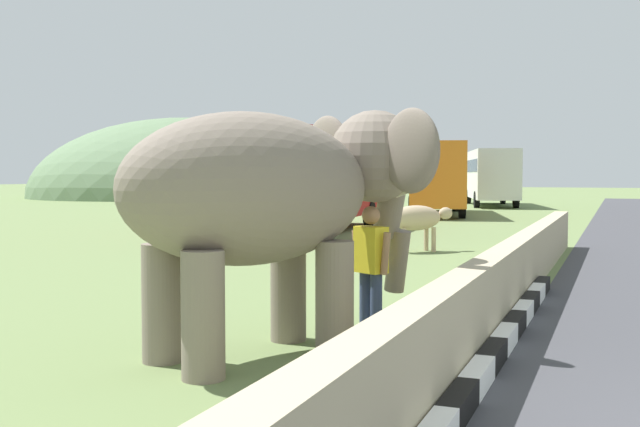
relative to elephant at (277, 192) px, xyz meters
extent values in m
cube|color=black|center=(-1.57, -2.40, -1.73)|extent=(0.90, 0.20, 0.24)
cube|color=white|center=(-0.67, -2.40, -1.73)|extent=(0.90, 0.20, 0.24)
cube|color=black|center=(0.23, -2.40, -1.73)|extent=(0.90, 0.20, 0.24)
cube|color=white|center=(1.13, -2.40, -1.73)|extent=(0.90, 0.20, 0.24)
cube|color=black|center=(2.03, -2.40, -1.73)|extent=(0.90, 0.20, 0.24)
cube|color=white|center=(2.93, -2.40, -1.73)|extent=(0.90, 0.20, 0.24)
cube|color=black|center=(3.83, -2.40, -1.73)|extent=(0.90, 0.20, 0.24)
cube|color=white|center=(4.73, -2.40, -1.73)|extent=(0.90, 0.20, 0.24)
cube|color=black|center=(5.63, -2.40, -1.73)|extent=(0.90, 0.20, 0.24)
cube|color=tan|center=(0.33, -2.10, -1.35)|extent=(28.00, 0.36, 1.00)
cylinder|color=gray|center=(0.64, 0.15, -1.20)|extent=(0.44, 0.44, 1.30)
cylinder|color=gray|center=(0.19, -0.63, -1.20)|extent=(0.44, 0.44, 1.30)
cylinder|color=gray|center=(-0.83, 1.00, -1.20)|extent=(0.44, 0.44, 1.30)
cylinder|color=gray|center=(-1.28, 0.22, -1.20)|extent=(0.44, 0.44, 1.30)
ellipsoid|color=gray|center=(-0.32, 0.18, 0.04)|extent=(3.48, 2.94, 1.70)
sphere|color=gray|center=(1.30, -0.75, 0.42)|extent=(1.16, 1.16, 1.16)
ellipsoid|color=#D84C8C|center=(1.55, -0.90, 0.57)|extent=(0.63, 0.73, 0.44)
ellipsoid|color=gray|center=(1.57, 0.00, 0.47)|extent=(0.66, 0.90, 1.00)
ellipsoid|color=gray|center=(0.79, -1.35, 0.47)|extent=(0.66, 0.90, 1.00)
cylinder|color=gray|center=(1.55, -0.90, -0.13)|extent=(0.57, 0.65, 1.00)
cylinder|color=gray|center=(1.65, -0.95, -0.93)|extent=(0.42, 0.46, 0.83)
cone|color=beige|center=(1.64, -0.63, -0.03)|extent=(0.40, 0.56, 0.22)
cone|color=beige|center=(1.36, -1.11, -0.03)|extent=(0.40, 0.56, 0.22)
cylinder|color=navy|center=(1.24, -0.66, -1.44)|extent=(0.15, 0.15, 0.82)
cylinder|color=navy|center=(1.14, -0.83, -1.44)|extent=(0.15, 0.15, 0.82)
cube|color=yellow|center=(1.19, -0.74, -0.74)|extent=(0.40, 0.47, 0.58)
cylinder|color=#9E7251|center=(1.31, -0.52, -0.77)|extent=(0.16, 0.19, 0.53)
cylinder|color=#9E7251|center=(1.06, -0.97, -0.77)|extent=(0.15, 0.17, 0.53)
sphere|color=#9E7251|center=(1.19, -0.74, -0.31)|extent=(0.23, 0.23, 0.23)
cube|color=#B21E1E|center=(17.18, 6.41, 0.15)|extent=(9.68, 3.20, 3.00)
cube|color=#3F5160|center=(17.18, 6.41, 0.69)|extent=(8.92, 3.19, 0.76)
cylinder|color=black|center=(20.13, 7.78, -1.35)|extent=(1.02, 0.37, 1.00)
cylinder|color=black|center=(20.30, 5.49, -1.35)|extent=(1.02, 0.37, 1.00)
cylinder|color=black|center=(14.06, 7.33, -1.35)|extent=(1.02, 0.37, 1.00)
cylinder|color=black|center=(14.23, 5.04, -1.35)|extent=(1.02, 0.37, 1.00)
cube|color=orange|center=(29.51, 5.01, 0.15)|extent=(10.16, 4.88, 3.00)
cube|color=#3F5160|center=(29.51, 5.01, 0.69)|extent=(9.41, 4.72, 0.76)
cylinder|color=black|center=(32.27, 6.91, -1.35)|extent=(1.04, 0.54, 1.00)
cylinder|color=black|center=(32.85, 4.68, -1.35)|extent=(1.04, 0.54, 1.00)
cylinder|color=black|center=(26.17, 5.34, -1.35)|extent=(1.04, 0.54, 1.00)
cylinder|color=black|center=(26.74, 3.11, -1.35)|extent=(1.04, 0.54, 1.00)
cube|color=silver|center=(40.97, 4.07, 0.15)|extent=(10.23, 4.98, 3.00)
cube|color=#3F5160|center=(40.97, 4.07, 0.69)|extent=(9.47, 4.81, 0.76)
cylinder|color=black|center=(43.74, 6.01, -1.35)|extent=(1.04, 0.55, 1.00)
cylinder|color=black|center=(44.33, 3.78, -1.35)|extent=(1.04, 0.55, 1.00)
cylinder|color=black|center=(37.60, 4.37, -1.35)|extent=(1.04, 0.55, 1.00)
cylinder|color=black|center=(38.20, 2.14, -1.35)|extent=(1.04, 0.55, 1.00)
cylinder|color=tan|center=(14.91, 5.79, -1.53)|extent=(0.12, 0.12, 0.65)
cylinder|color=tan|center=(14.91, 6.15, -1.53)|extent=(0.12, 0.12, 0.65)
cylinder|color=tan|center=(15.81, 5.78, -1.53)|extent=(0.12, 0.12, 0.65)
cylinder|color=tan|center=(15.81, 6.14, -1.53)|extent=(0.12, 0.12, 0.65)
ellipsoid|color=tan|center=(15.36, 5.96, -0.95)|extent=(1.50, 0.60, 0.66)
ellipsoid|color=tan|center=(14.43, 5.97, -0.85)|extent=(0.40, 0.26, 0.32)
cylinder|color=tan|center=(11.91, 1.16, -1.53)|extent=(0.12, 0.12, 0.65)
cylinder|color=tan|center=(11.66, 0.90, -1.53)|extent=(0.12, 0.12, 0.65)
cylinder|color=tan|center=(11.26, 1.79, -1.53)|extent=(0.12, 0.12, 0.65)
cylinder|color=tan|center=(11.01, 1.53, -1.53)|extent=(0.12, 0.12, 0.65)
ellipsoid|color=tan|center=(11.46, 1.35, -0.95)|extent=(1.50, 1.47, 0.66)
ellipsoid|color=tan|center=(12.13, 0.70, -0.85)|extent=(0.47, 0.46, 0.32)
ellipsoid|color=#627D59|center=(53.33, 33.70, -1.85)|extent=(32.44, 25.95, 14.34)
camera|label=1|loc=(-7.79, -3.63, 0.21)|focal=42.44mm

